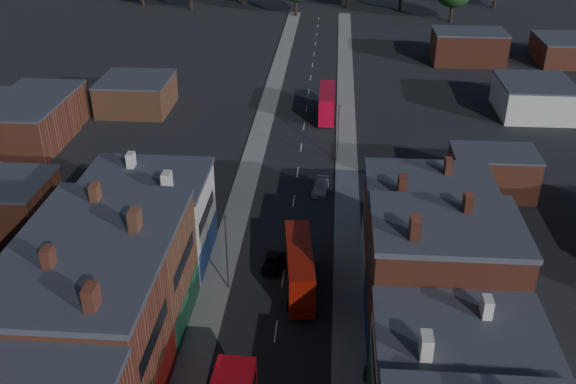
% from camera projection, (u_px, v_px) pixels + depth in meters
% --- Properties ---
extents(pavement_west, '(3.00, 200.00, 0.12)m').
position_uv_depth(pavement_west, '(243.00, 191.00, 80.28)').
color(pavement_west, gray).
rests_on(pavement_west, ground).
extents(pavement_east, '(3.00, 200.00, 0.12)m').
position_uv_depth(pavement_east, '(347.00, 195.00, 79.43)').
color(pavement_east, gray).
rests_on(pavement_east, ground).
extents(lamp_post_2, '(0.25, 0.70, 8.12)m').
position_uv_depth(lamp_post_2, '(226.00, 248.00, 60.42)').
color(lamp_post_2, slate).
rests_on(lamp_post_2, ground).
extents(lamp_post_3, '(0.25, 0.70, 8.12)m').
position_uv_depth(lamp_post_3, '(338.00, 129.00, 86.11)').
color(lamp_post_3, slate).
rests_on(lamp_post_3, ground).
extents(bus_1, '(3.57, 10.73, 4.55)m').
position_uv_depth(bus_1, '(299.00, 267.00, 61.57)').
color(bus_1, '#AA1809').
rests_on(bus_1, ground).
extents(bus_2, '(2.68, 10.50, 4.53)m').
position_uv_depth(bus_2, '(327.00, 103.00, 101.49)').
color(bus_2, red).
rests_on(bus_2, ground).
extents(car_2, '(2.20, 4.25, 1.14)m').
position_uv_depth(car_2, '(273.00, 263.00, 65.48)').
color(car_2, black).
rests_on(car_2, ground).
extents(car_3, '(2.37, 4.72, 1.32)m').
position_uv_depth(car_3, '(321.00, 187.00, 79.96)').
color(car_3, silver).
rests_on(car_3, ground).
extents(ped_3, '(0.74, 1.03, 1.60)m').
position_uv_depth(ped_3, '(365.00, 373.00, 51.22)').
color(ped_3, '#615953').
rests_on(ped_3, pavement_east).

